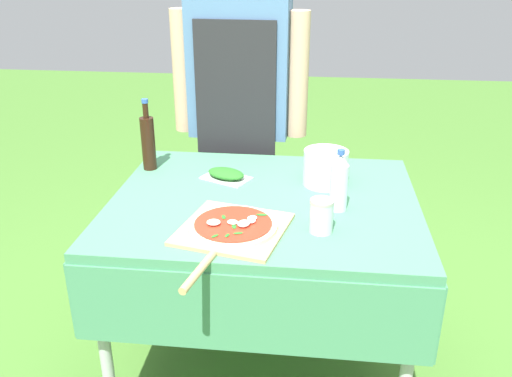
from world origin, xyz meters
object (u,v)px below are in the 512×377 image
(prep_table, at_px, (264,220))
(mixing_tub, at_px, (326,168))
(oil_bottle, at_px, (148,142))
(sauce_jar, at_px, (321,218))
(person_cook, at_px, (240,102))
(pizza_on_peel, at_px, (232,229))
(herb_container, at_px, (226,174))
(water_bottle, at_px, (339,182))

(prep_table, distance_m, mixing_tub, 0.32)
(prep_table, relative_size, oil_bottle, 3.83)
(sauce_jar, bearing_deg, person_cook, 113.67)
(pizza_on_peel, xyz_separation_m, herb_container, (-0.09, 0.45, 0.01))
(water_bottle, relative_size, sauce_jar, 1.98)
(oil_bottle, bearing_deg, prep_table, -26.01)
(pizza_on_peel, height_order, sauce_jar, sauce_jar)
(water_bottle, distance_m, herb_container, 0.51)
(prep_table, relative_size, person_cook, 0.67)
(person_cook, bearing_deg, oil_bottle, 54.66)
(prep_table, bearing_deg, mixing_tub, 36.38)
(sauce_jar, bearing_deg, pizza_on_peel, -172.41)
(prep_table, xyz_separation_m, water_bottle, (0.27, -0.06, 0.19))
(person_cook, bearing_deg, herb_container, 94.12)
(mixing_tub, bearing_deg, pizza_on_peel, -124.70)
(water_bottle, height_order, mixing_tub, water_bottle)
(pizza_on_peel, xyz_separation_m, mixing_tub, (0.30, 0.44, 0.06))
(herb_container, relative_size, sauce_jar, 1.93)
(mixing_tub, xyz_separation_m, sauce_jar, (-0.01, -0.40, -0.02))
(prep_table, xyz_separation_m, person_cook, (-0.18, 0.66, 0.28))
(person_cook, distance_m, water_bottle, 0.86)
(oil_bottle, distance_m, mixing_tub, 0.74)
(prep_table, relative_size, water_bottle, 5.09)
(oil_bottle, relative_size, mixing_tub, 1.73)
(pizza_on_peel, xyz_separation_m, sauce_jar, (0.29, 0.04, 0.04))
(pizza_on_peel, distance_m, mixing_tub, 0.53)
(person_cook, relative_size, sauce_jar, 14.98)
(pizza_on_peel, bearing_deg, prep_table, 86.48)
(prep_table, bearing_deg, sauce_jar, -48.07)
(herb_container, bearing_deg, sauce_jar, -46.86)
(oil_bottle, relative_size, sauce_jar, 2.64)
(herb_container, bearing_deg, pizza_on_peel, -78.19)
(water_bottle, xyz_separation_m, herb_container, (-0.44, 0.23, -0.09))
(herb_container, xyz_separation_m, mixing_tub, (0.40, -0.01, 0.05))
(person_cook, distance_m, mixing_tub, 0.66)
(water_bottle, distance_m, mixing_tub, 0.23)
(prep_table, bearing_deg, water_bottle, -12.42)
(person_cook, bearing_deg, sauce_jar, 116.40)
(person_cook, height_order, oil_bottle, person_cook)
(pizza_on_peel, height_order, water_bottle, water_bottle)
(water_bottle, xyz_separation_m, mixing_tub, (-0.04, 0.22, -0.04))
(person_cook, relative_size, pizza_on_peel, 2.99)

